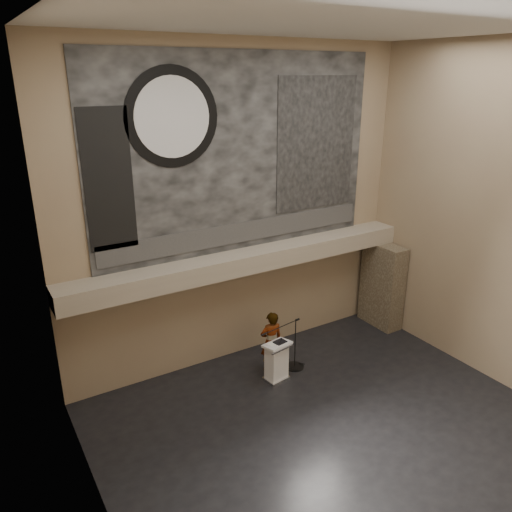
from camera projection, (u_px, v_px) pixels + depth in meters
floor at (328, 428)px, 11.45m from camera, size 10.00×10.00×0.00m
ceiling at (353, 21)px, 8.52m from camera, size 10.00×10.00×0.00m
wall_back at (240, 210)px, 13.19m from camera, size 10.00×0.02×8.50m
wall_left at (84, 312)px, 7.55m from camera, size 0.02×8.00×8.50m
wall_right at (494, 218)px, 12.42m from camera, size 0.02×8.00×8.50m
soffit at (248, 260)px, 13.32m from camera, size 10.00×0.80×0.50m
sprinkler_left at (195, 283)px, 12.60m from camera, size 0.04×0.04×0.06m
sprinkler_right at (306, 258)px, 14.30m from camera, size 0.04×0.04×0.06m
banner at (240, 155)px, 12.67m from camera, size 8.00×0.05×5.00m
banner_text_strip at (242, 232)px, 13.34m from camera, size 7.76×0.02×0.55m
banner_clock_rim at (172, 117)px, 11.41m from camera, size 2.30×0.02×2.30m
banner_clock_face at (173, 118)px, 11.40m from camera, size 1.84×0.02×1.84m
banner_building_print at (316, 144)px, 13.77m from camera, size 2.60×0.02×3.60m
banner_brick_print at (108, 181)px, 11.08m from camera, size 1.10×0.02×3.20m
stone_pier at (382, 285)px, 15.78m from camera, size 0.60×1.40×2.70m
lectern at (277, 361)px, 13.06m from camera, size 0.75×0.59×1.13m
binder at (280, 342)px, 12.89m from camera, size 0.34×0.29×0.04m
papers at (274, 345)px, 12.80m from camera, size 0.34×0.39×0.00m
speaker_person at (271, 342)px, 13.41m from camera, size 0.69×0.50×1.73m
mic_stand at (293, 361)px, 13.71m from camera, size 1.46×0.52×1.48m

